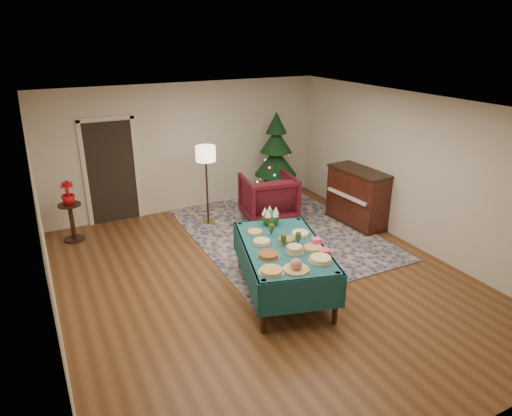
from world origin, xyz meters
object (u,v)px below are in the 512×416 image
gift_box (316,242)px  piano (358,198)px  buffet_table (283,255)px  armchair (268,195)px  floor_lamp (206,158)px  side_table (72,223)px  christmas_tree (276,163)px  potted_plant (68,198)px

gift_box → piano: size_ratio=0.09×
buffet_table → armchair: bearing=66.0°
buffet_table → floor_lamp: 3.05m
gift_box → buffet_table: bearing=155.4°
gift_box → side_table: (-3.00, 3.54, -0.48)m
side_table → piano: size_ratio=0.54×
piano → side_table: bearing=161.4°
armchair → christmas_tree: (0.59, 0.76, 0.41)m
buffet_table → side_table: buffet_table is taller
armchair → gift_box: bearing=84.3°
side_table → piano: 5.50m
gift_box → side_table: bearing=130.3°
potted_plant → piano: bearing=-18.6°
gift_box → floor_lamp: (-0.46, 3.16, 0.53)m
side_table → gift_box: bearing=-49.7°
side_table → floor_lamp: bearing=-8.5°
buffet_table → piano: bearing=31.1°
floor_lamp → christmas_tree: 1.88m
buffet_table → side_table: bearing=127.6°
potted_plant → christmas_tree: size_ratio=0.21×
gift_box → floor_lamp: floor_lamp is taller
armchair → piano: size_ratio=0.77×
buffet_table → side_table: size_ratio=3.10×
buffet_table → potted_plant: 4.22m
floor_lamp → gift_box: bearing=-81.7°
floor_lamp → potted_plant: size_ratio=3.72×
floor_lamp → piano: floor_lamp is taller
floor_lamp → potted_plant: floor_lamp is taller
potted_plant → piano: piano is taller
floor_lamp → side_table: (-2.53, 0.38, -1.01)m
gift_box → christmas_tree: (1.32, 3.56, 0.10)m
christmas_tree → piano: size_ratio=1.53×
gift_box → piano: (2.21, 1.79, -0.27)m
potted_plant → side_table: bearing=90.0°
gift_box → armchair: (0.73, 2.80, -0.31)m
gift_box → potted_plant: size_ratio=0.29×
floor_lamp → armchair: bearing=-16.9°
armchair → side_table: size_ratio=1.45×
floor_lamp → piano: bearing=-27.2°
side_table → potted_plant: 0.49m
buffet_table → floor_lamp: (-0.03, 2.96, 0.73)m
gift_box → piano: piano is taller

